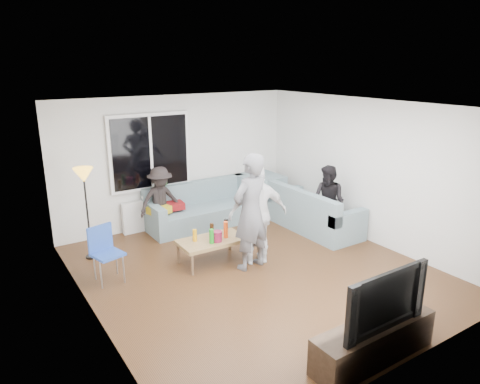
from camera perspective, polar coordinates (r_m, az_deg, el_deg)
floor at (r=7.17m, az=1.98°, el=-10.28°), size 5.00×5.50×0.04m
ceiling at (r=6.43m, az=2.22°, el=11.22°), size 5.00×5.50×0.04m
wall_back at (r=9.01m, az=-8.11°, el=4.10°), size 5.00×0.04×2.60m
wall_front at (r=4.83m, az=21.53°, el=-8.02°), size 5.00×0.04×2.60m
wall_left at (r=5.69m, az=-19.21°, el=-4.09°), size 0.04×5.50×2.60m
wall_right at (r=8.34m, az=16.41°, el=2.59°), size 0.04×5.50×2.60m
window_frame at (r=8.66m, az=-11.55°, el=5.12°), size 1.62×0.06×1.47m
window_glass at (r=8.63m, az=-11.45°, el=5.07°), size 1.50×0.02×1.35m
window_mullion at (r=8.62m, az=-11.43°, el=5.06°), size 0.05×0.03×1.35m
radiator at (r=8.95m, az=-11.00°, el=-2.73°), size 1.30×0.12×0.62m
potted_plant at (r=8.85m, az=-9.92°, el=0.40°), size 0.22×0.19×0.35m
vase at (r=8.74m, az=-12.10°, el=-0.50°), size 0.21×0.21×0.18m
sofa_back_section at (r=8.94m, az=-4.74°, el=-1.70°), size 2.30×0.85×0.85m
sofa_right_section at (r=8.81m, az=9.55°, el=-2.17°), size 2.00×0.85×0.85m
sofa_corner at (r=9.65m, az=2.56°, el=-0.29°), size 0.85×0.85×0.85m
cushion_yellow at (r=8.51m, az=-10.42°, el=-2.28°), size 0.45×0.40×0.14m
cushion_red at (r=8.71m, az=-8.51°, el=-1.75°), size 0.39×0.34×0.13m
coffee_table at (r=7.40m, az=-3.62°, el=-7.55°), size 1.11×0.63×0.40m
pitcher at (r=7.21m, az=-3.00°, el=-5.74°), size 0.17×0.17×0.17m
side_chair at (r=6.95m, az=-16.72°, el=-7.81°), size 0.49×0.49×0.86m
floor_lamp at (r=7.75m, az=-19.12°, el=-2.73°), size 0.32×0.32×1.56m
player_left at (r=6.92m, az=1.39°, el=-2.62°), size 0.75×0.56×1.89m
player_right at (r=7.15m, az=2.33°, el=-2.87°), size 1.06×0.67×1.68m
spectator_right at (r=8.47m, az=11.36°, el=-1.20°), size 0.65×0.76×1.36m
spectator_back at (r=8.53m, az=-10.22°, el=-1.14°), size 0.88×0.53×1.33m
tv_console at (r=5.39m, az=16.90°, el=-18.03°), size 1.60×0.40×0.44m
television at (r=5.10m, az=17.44°, el=-12.79°), size 1.19×0.16×0.69m
bottle_e at (r=7.57m, az=-1.82°, el=-4.35°), size 0.07×0.07×0.23m
bottle_b at (r=7.12m, az=-3.70°, el=-5.74°), size 0.08×0.08×0.24m
bottle_a at (r=7.23m, az=-5.87°, el=-5.60°), size 0.07×0.07×0.20m
bottle_c at (r=7.42m, az=-3.66°, el=-4.87°), size 0.07×0.07×0.22m
bottle_d at (r=7.33m, az=-1.85°, el=-4.89°), size 0.07×0.07×0.28m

